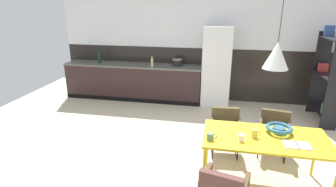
# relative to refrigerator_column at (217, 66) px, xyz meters

# --- Properties ---
(ground_plane) EXTENTS (9.10, 9.10, 0.00)m
(ground_plane) POSITION_rel_refrigerator_column_xyz_m (-0.51, -3.08, -0.94)
(ground_plane) COLOR beige
(back_wall_splashback_dark) EXTENTS (6.97, 0.12, 1.32)m
(back_wall_splashback_dark) POSITION_rel_refrigerator_column_xyz_m (-0.51, 0.36, -0.29)
(back_wall_splashback_dark) COLOR black
(back_wall_splashback_dark) RESTS_ON ground
(back_wall_panel_upper) EXTENTS (6.97, 0.12, 1.32)m
(back_wall_panel_upper) POSITION_rel_refrigerator_column_xyz_m (-0.51, 0.36, 1.03)
(back_wall_panel_upper) COLOR white
(back_wall_panel_upper) RESTS_ON back_wall_splashback_dark
(kitchen_counter) EXTENTS (3.52, 0.63, 0.91)m
(kitchen_counter) POSITION_rel_refrigerator_column_xyz_m (-2.10, -0.00, -0.49)
(kitchen_counter) COLOR #312020
(kitchen_counter) RESTS_ON ground
(refrigerator_column) EXTENTS (0.66, 0.60, 1.89)m
(refrigerator_column) POSITION_rel_refrigerator_column_xyz_m (0.00, 0.00, 0.00)
(refrigerator_column) COLOR silver
(refrigerator_column) RESTS_ON ground
(dining_table) EXTENTS (1.61, 0.83, 0.74)m
(dining_table) POSITION_rel_refrigerator_column_xyz_m (0.73, -3.09, -0.25)
(dining_table) COLOR gold
(dining_table) RESTS_ON ground
(armchair_corner_seat) EXTENTS (0.56, 0.55, 0.72)m
(armchair_corner_seat) POSITION_rel_refrigerator_column_xyz_m (1.02, -2.18, -0.47)
(armchair_corner_seat) COLOR brown
(armchair_corner_seat) RESTS_ON ground
(armchair_by_stool) EXTENTS (0.52, 0.50, 0.74)m
(armchair_by_stool) POSITION_rel_refrigerator_column_xyz_m (0.23, -2.28, -0.45)
(armchair_by_stool) COLOR brown
(armchair_by_stool) RESTS_ON ground
(fruit_bowl) EXTENTS (0.35, 0.35, 0.09)m
(fruit_bowl) POSITION_rel_refrigerator_column_xyz_m (0.92, -2.92, -0.15)
(fruit_bowl) COLOR #33607F
(fruit_bowl) RESTS_ON dining_table
(open_book) EXTENTS (0.31, 0.20, 0.02)m
(open_book) POSITION_rel_refrigerator_column_xyz_m (1.07, -3.25, -0.20)
(open_book) COLOR white
(open_book) RESTS_ON dining_table
(mug_wide_latte) EXTENTS (0.13, 0.09, 0.09)m
(mug_wide_latte) POSITION_rel_refrigerator_column_xyz_m (0.02, -3.30, -0.16)
(mug_wide_latte) COLOR #5B8456
(mug_wide_latte) RESTS_ON dining_table
(mug_tall_blue) EXTENTS (0.13, 0.08, 0.11)m
(mug_tall_blue) POSITION_rel_refrigerator_column_xyz_m (0.58, -3.12, -0.15)
(mug_tall_blue) COLOR gold
(mug_tall_blue) RESTS_ON dining_table
(mug_short_terracotta) EXTENTS (0.12, 0.07, 0.10)m
(mug_short_terracotta) POSITION_rel_refrigerator_column_xyz_m (0.40, -3.26, -0.16)
(mug_short_terracotta) COLOR white
(mug_short_terracotta) RESTS_ON dining_table
(cooking_pot) EXTENTS (0.26, 0.26, 0.18)m
(cooking_pot) POSITION_rel_refrigerator_column_xyz_m (-0.97, 0.07, 0.04)
(cooking_pot) COLOR black
(cooking_pot) RESTS_ON kitchen_counter
(bottle_oil_tall) EXTENTS (0.07, 0.07, 0.33)m
(bottle_oil_tall) POSITION_rel_refrigerator_column_xyz_m (-2.98, -0.04, 0.10)
(bottle_oil_tall) COLOR #0F3319
(bottle_oil_tall) RESTS_ON kitchen_counter
(bottle_wine_green) EXTENTS (0.06, 0.06, 0.26)m
(bottle_wine_green) POSITION_rel_refrigerator_column_xyz_m (-1.53, -0.22, 0.07)
(bottle_wine_green) COLOR tan
(bottle_wine_green) RESTS_ON kitchen_counter
(open_shelf_unit) EXTENTS (0.30, 0.98, 1.96)m
(open_shelf_unit) POSITION_rel_refrigerator_column_xyz_m (2.24, -0.57, 0.03)
(open_shelf_unit) COLOR black
(open_shelf_unit) RESTS_ON ground
(pendant_lamp_over_table_near) EXTENTS (0.30, 0.30, 0.93)m
(pendant_lamp_over_table_near) POSITION_rel_refrigerator_column_xyz_m (0.73, -3.10, 0.87)
(pendant_lamp_over_table_near) COLOR black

